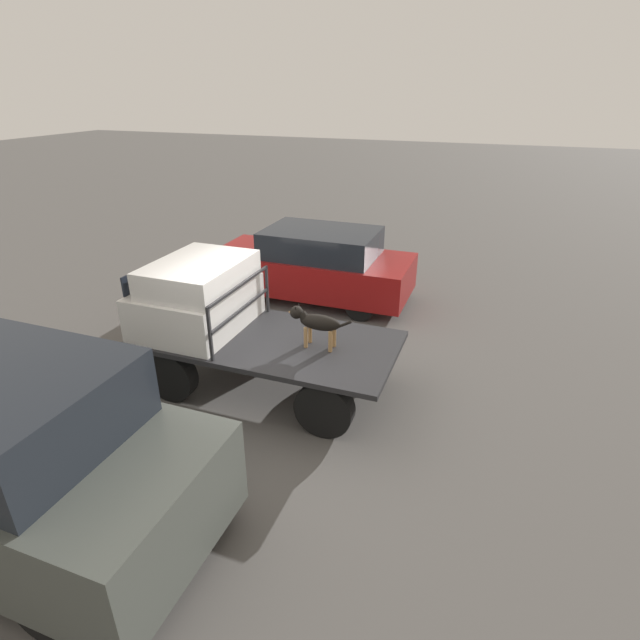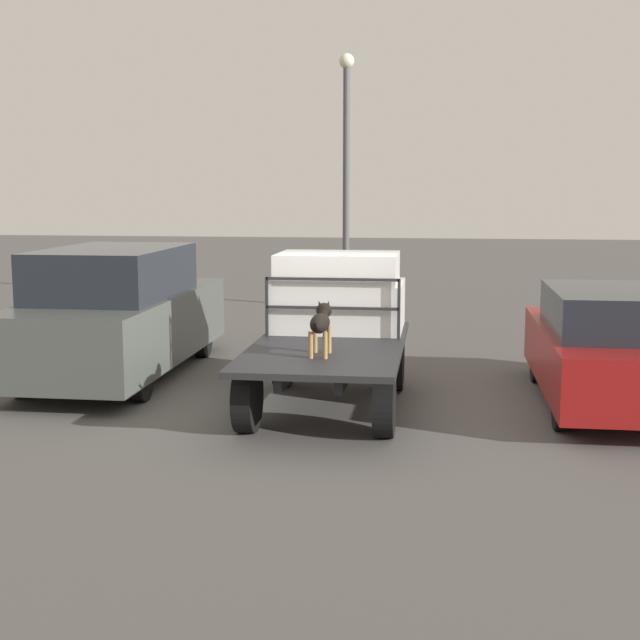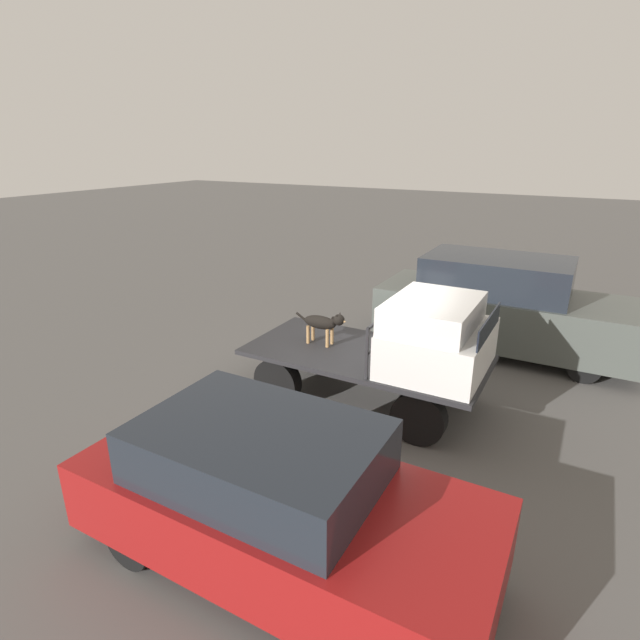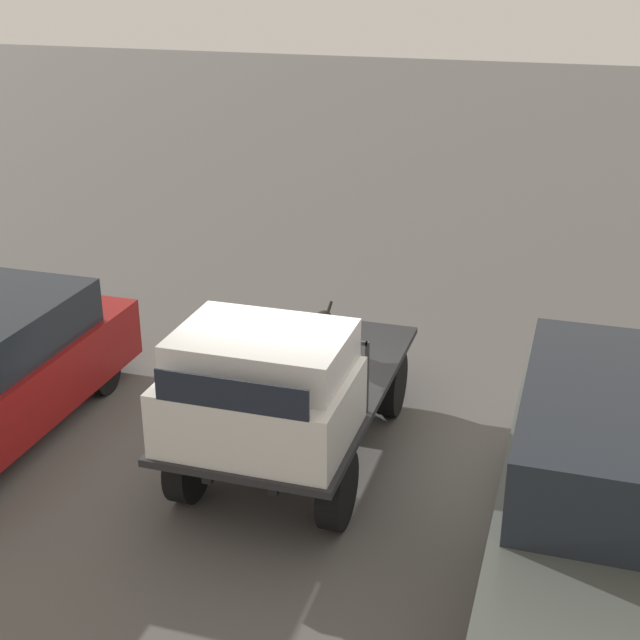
% 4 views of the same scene
% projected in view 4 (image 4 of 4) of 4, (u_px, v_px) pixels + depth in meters
% --- Properties ---
extents(ground_plane, '(80.00, 80.00, 0.00)m').
position_uv_depth(ground_plane, '(299.00, 451.00, 10.66)').
color(ground_plane, '#514F4C').
extents(flatbed_truck, '(4.07, 1.99, 0.90)m').
position_uv_depth(flatbed_truck, '(299.00, 403.00, 10.41)').
color(flatbed_truck, black).
rests_on(flatbed_truck, ground).
extents(truck_cab, '(1.50, 1.87, 1.13)m').
position_uv_depth(truck_cab, '(261.00, 389.00, 9.04)').
color(truck_cab, silver).
rests_on(truck_cab, flatbed_truck).
extents(truck_headboard, '(0.04, 1.87, 0.84)m').
position_uv_depth(truck_headboard, '(286.00, 355.00, 9.73)').
color(truck_headboard, '#232326').
rests_on(truck_headboard, flatbed_truck).
extents(dog, '(1.01, 0.24, 0.65)m').
position_uv_depth(dog, '(318.00, 326.00, 10.87)').
color(dog, '#9E7547').
rests_on(dog, flatbed_truck).
extents(parked_pickup_far, '(5.32, 2.02, 2.04)m').
position_uv_depth(parked_pickup_far, '(617.00, 508.00, 7.88)').
color(parked_pickup_far, black).
rests_on(parked_pickup_far, ground).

